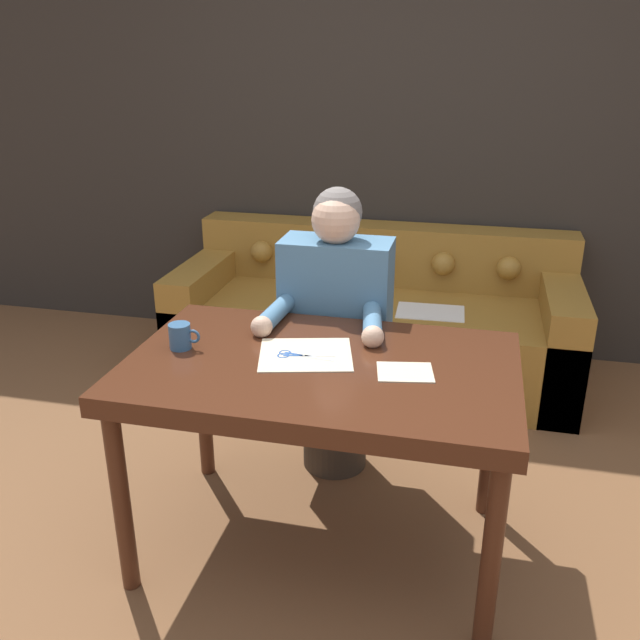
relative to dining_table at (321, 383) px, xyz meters
name	(u,v)px	position (x,y,z in m)	size (l,w,h in m)	color
ground_plane	(333,549)	(0.05, -0.02, -0.68)	(16.00, 16.00, 0.00)	brown
wall_back	(410,130)	(0.05, 1.99, 0.62)	(8.00, 0.06, 2.60)	#2D2823
dining_table	(321,383)	(0.00, 0.00, 0.00)	(1.30, 0.82, 0.76)	#472314
couch	(374,322)	(-0.05, 1.54, -0.39)	(2.18, 0.90, 0.78)	olive
person	(335,335)	(-0.06, 0.54, -0.05)	(0.49, 0.56, 1.24)	#33281E
pattern_paper_main	(306,355)	(-0.06, 0.04, 0.08)	(0.37, 0.34, 0.00)	beige
pattern_paper_offcut	(405,373)	(0.28, -0.02, 0.08)	(0.20, 0.17, 0.00)	beige
scissors	(295,355)	(-0.09, 0.02, 0.08)	(0.20, 0.07, 0.01)	silver
mug	(181,336)	(-0.50, 0.00, 0.12)	(0.11, 0.08, 0.09)	#335B84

